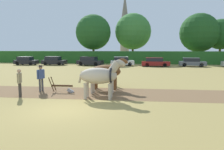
# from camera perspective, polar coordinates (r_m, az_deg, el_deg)

# --- Properties ---
(ground_plane) EXTENTS (240.00, 240.00, 0.00)m
(ground_plane) POSITION_cam_1_polar(r_m,az_deg,el_deg) (10.91, -12.23, -8.82)
(ground_plane) COLOR #998447
(plowed_furrow_strip) EXTENTS (24.80, 4.68, 0.01)m
(plowed_furrow_strip) POSITION_cam_1_polar(r_m,az_deg,el_deg) (15.45, -16.28, -4.26)
(plowed_furrow_strip) COLOR brown
(plowed_furrow_strip) RESTS_ON ground
(hedgerow) EXTENTS (71.30, 1.87, 2.39)m
(hedgerow) POSITION_cam_1_polar(r_m,az_deg,el_deg) (42.69, 3.49, 4.62)
(hedgerow) COLOR #286023
(hedgerow) RESTS_ON ground
(tree_far_left) EXTENTS (7.24, 7.24, 9.88)m
(tree_far_left) POSITION_cam_1_polar(r_m,az_deg,el_deg) (46.11, -4.90, 11.07)
(tree_far_left) COLOR brown
(tree_far_left) RESTS_ON ground
(tree_left) EXTENTS (7.57, 7.57, 10.26)m
(tree_left) POSITION_cam_1_polar(r_m,az_deg,el_deg) (47.10, 5.50, 11.23)
(tree_left) COLOR brown
(tree_left) RESTS_ON ground
(tree_center_left) EXTENTS (7.58, 7.58, 9.78)m
(tree_center_left) POSITION_cam_1_polar(r_m,az_deg,el_deg) (46.91, 21.82, 10.20)
(tree_center_left) COLOR brown
(tree_center_left) RESTS_ON ground
(tree_center) EXTENTS (6.03, 6.03, 8.75)m
(tree_center) POSITION_cam_1_polar(r_m,az_deg,el_deg) (49.14, 26.55, 9.49)
(tree_center) COLOR #4C3823
(tree_center) RESTS_ON ground
(church_spire) EXTENTS (3.19, 3.19, 20.72)m
(church_spire) POSITION_cam_1_polar(r_m,az_deg,el_deg) (73.48, 3.35, 13.14)
(church_spire) COLOR gray
(church_spire) RESTS_ON ground
(draft_horse_lead_left) EXTENTS (2.86, 1.07, 2.37)m
(draft_horse_lead_left) POSITION_cam_1_polar(r_m,az_deg,el_deg) (12.73, -3.18, -0.19)
(draft_horse_lead_left) COLOR #B2A38E
(draft_horse_lead_left) RESTS_ON ground
(draft_horse_lead_right) EXTENTS (2.62, 0.94, 2.20)m
(draft_horse_lead_right) POSITION_cam_1_polar(r_m,az_deg,el_deg) (14.22, -2.14, 0.03)
(draft_horse_lead_right) COLOR #B2A38E
(draft_horse_lead_right) RESTS_ON ground
(draft_horse_trail_left) EXTENTS (2.86, 1.04, 2.32)m
(draft_horse_trail_left) POSITION_cam_1_polar(r_m,az_deg,el_deg) (15.70, -1.32, 0.97)
(draft_horse_trail_left) COLOR brown
(draft_horse_trail_left) RESTS_ON ground
(plow) EXTENTS (1.70, 0.47, 1.13)m
(plow) POSITION_cam_1_polar(r_m,az_deg,el_deg) (15.01, -12.47, -3.24)
(plow) COLOR #4C331E
(plow) RESTS_ON ground
(farmer_at_plow) EXTENTS (0.45, 0.67, 1.81)m
(farmer_at_plow) POSITION_cam_1_polar(r_m,az_deg,el_deg) (15.67, -18.10, -0.20)
(farmer_at_plow) COLOR #4C4C4C
(farmer_at_plow) RESTS_ON ground
(farmer_beside_team) EXTENTS (0.42, 0.62, 1.73)m
(farmer_beside_team) POSITION_cam_1_polar(r_m,az_deg,el_deg) (17.70, -0.24, 0.72)
(farmer_beside_team) COLOR #28334C
(farmer_beside_team) RESTS_ON ground
(farmer_onlooker_left) EXTENTS (0.37, 0.64, 1.70)m
(farmer_onlooker_left) POSITION_cam_1_polar(r_m,az_deg,el_deg) (14.41, -23.00, -1.35)
(farmer_onlooker_left) COLOR #38332D
(farmer_onlooker_left) RESTS_ON ground
(parked_car_far_left) EXTENTS (4.03, 1.87, 1.47)m
(parked_car_far_left) POSITION_cam_1_polar(r_m,az_deg,el_deg) (42.04, -21.55, 3.44)
(parked_car_far_left) COLOR black
(parked_car_far_left) RESTS_ON ground
(parked_car_left) EXTENTS (4.26, 1.98, 1.51)m
(parked_car_left) POSITION_cam_1_polar(r_m,az_deg,el_deg) (40.29, -14.95, 3.58)
(parked_car_left) COLOR black
(parked_car_left) RESTS_ON ground
(parked_car_center_left) EXTENTS (4.67, 2.44, 1.53)m
(parked_car_center_left) POSITION_cam_1_polar(r_m,az_deg,el_deg) (37.90, -5.85, 3.60)
(parked_car_center_left) COLOR black
(parked_car_center_left) RESTS_ON ground
(parked_car_center) EXTENTS (4.21, 2.40, 1.54)m
(parked_car_center) POSITION_cam_1_polar(r_m,az_deg,el_deg) (37.32, 2.58, 3.58)
(parked_car_center) COLOR silver
(parked_car_center) RESTS_ON ground
(parked_car_center_right) EXTENTS (4.55, 1.95, 1.46)m
(parked_car_center_right) POSITION_cam_1_polar(r_m,az_deg,el_deg) (36.35, 11.18, 3.32)
(parked_car_center_right) COLOR maroon
(parked_car_center_right) RESTS_ON ground
(parked_car_right) EXTENTS (4.26, 1.96, 1.43)m
(parked_car_right) POSITION_cam_1_polar(r_m,az_deg,el_deg) (37.88, 20.14, 3.14)
(parked_car_right) COLOR #565B66
(parked_car_right) RESTS_ON ground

